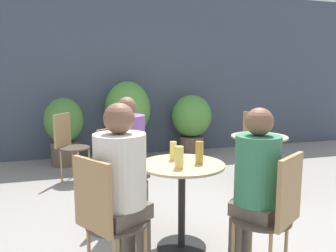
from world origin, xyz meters
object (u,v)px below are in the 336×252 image
Objects in this scene: potted_plant_0 at (64,127)px; beer_glass_1 at (179,157)px; bistro_chair_3 at (256,138)px; beer_glass_2 at (199,153)px; bistro_chair_2 at (275,208)px; potted_plant_1 at (128,113)px; bistro_chair_0 at (119,166)px; bistro_chair_1 at (105,213)px; beer_glass_0 at (173,151)px; potted_plant_2 at (191,120)px; seated_person_1 at (122,179)px; bistro_chair_4 at (68,141)px; cafe_table_far at (259,153)px; cafe_table_near at (182,187)px; seated_person_2 at (255,178)px; seated_person_0 at (129,150)px.

beer_glass_1 is at bearing -74.08° from potted_plant_0.
beer_glass_2 is (-1.55, -1.68, 0.26)m from bistro_chair_3.
bistro_chair_2 is 2.63m from bistro_chair_3.
bistro_chair_0 is at bearing -101.60° from potted_plant_1.
bistro_chair_1 is at bearing -153.29° from beer_glass_1.
potted_plant_2 is at bearing 66.78° from beer_glass_0.
bistro_chair_0 is at bearing -38.96° from seated_person_1.
bistro_chair_4 reaches higher than beer_glass_0.
potted_plant_2 is at bearing -60.93° from bistro_chair_1.
bistro_chair_1 is 0.85× the size of potted_plant_0.
beer_glass_2 is (-0.29, 0.62, 0.26)m from bistro_chair_2.
cafe_table_far is 0.66× the size of potted_plant_0.
bistro_chair_4 is at bearing -24.33° from seated_person_1.
cafe_table_near is 0.78× the size of bistro_chair_1.
bistro_chair_0 is 1.11m from bistro_chair_1.
bistro_chair_1 is 3.69m from potted_plant_1.
bistro_chair_3 is 2.64m from bistro_chair_4.
seated_person_2 reaches higher than beer_glass_0.
bistro_chair_0 is 2.45m from potted_plant_0.
potted_plant_0 reaches higher than bistro_chair_3.
cafe_table_near is 0.66× the size of potted_plant_2.
potted_plant_1 is at bearing 88.35° from cafe_table_near.
bistro_chair_3 is 2.22m from potted_plant_1.
beer_glass_1 is at bearing -98.08° from bistro_chair_0.
bistro_chair_1 is at bearing -135.00° from bistro_chair_0.
potted_plant_1 reaches higher than seated_person_1.
seated_person_1 is 0.93× the size of potted_plant_1.
potted_plant_2 reaches higher than beer_glass_0.
cafe_table_far is 2.25m from seated_person_1.
potted_plant_0 is (-0.43, 3.39, -0.13)m from seated_person_1.
bistro_chair_2 is at bearing -102.28° from potted_plant_2.
seated_person_0 is at bearing -127.28° from bistro_chair_4.
bistro_chair_0 is 1.58m from bistro_chair_4.
cafe_table_far is 2.56m from potted_plant_1.
seated_person_0 is at bearing 127.84° from beer_glass_0.
bistro_chair_3 is (0.39, 0.70, 0.04)m from cafe_table_far.
seated_person_0 reaches higher than beer_glass_2.
bistro_chair_0 is at bearing -124.25° from potted_plant_2.
potted_plant_0 reaches higher than beer_glass_1.
seated_person_0 is 0.92× the size of potted_plant_1.
seated_person_2 reaches higher than cafe_table_near.
bistro_chair_1 is (-1.96, -1.36, 0.04)m from cafe_table_far.
potted_plant_2 is (1.78, 3.46, -0.10)m from seated_person_1.
beer_glass_2 is at bearing -96.91° from bistro_chair_1.
bistro_chair_1 is at bearing -118.34° from potted_plant_2.
beer_glass_0 is (-0.46, 0.80, 0.25)m from bistro_chair_2.
potted_plant_0 is at bearing -173.23° from potted_plant_1.
bistro_chair_2 is at bearing -121.08° from bistro_chair_4.
bistro_chair_1 is 1.11m from bistro_chair_2.
seated_person_1 reaches higher than potted_plant_2.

